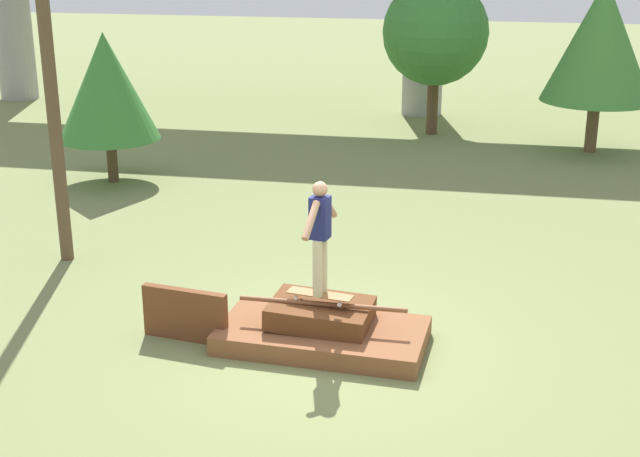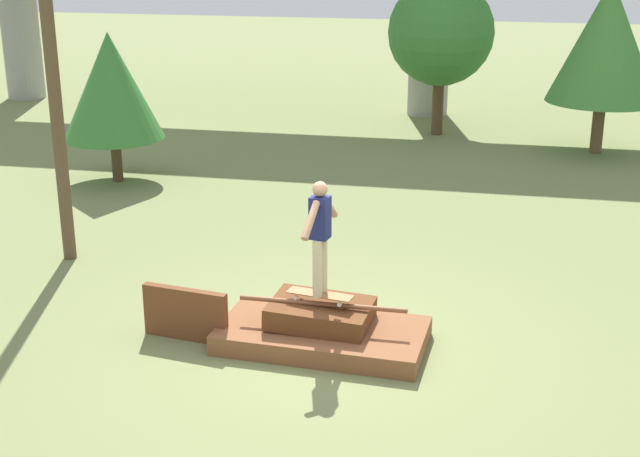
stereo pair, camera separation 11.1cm
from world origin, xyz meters
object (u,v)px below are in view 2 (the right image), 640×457
at_px(tree_behind_right, 111,86).
at_px(tree_mid_back, 606,41).
at_px(skater, 320,231).
at_px(tree_behind_left, 441,33).
at_px(skateboard, 320,295).

height_order(tree_behind_right, tree_mid_back, tree_mid_back).
bearing_deg(tree_behind_right, skater, -49.30).
bearing_deg(tree_behind_left, tree_mid_back, -16.99).
height_order(skateboard, tree_behind_right, tree_behind_right).
relative_size(skater, tree_mid_back, 0.37).
xyz_separation_m(skater, tree_behind_left, (0.50, 12.11, 1.02)).
xyz_separation_m(skater, tree_mid_back, (4.25, 10.96, 1.04)).
distance_m(skater, tree_behind_left, 12.16).
bearing_deg(skater, tree_mid_back, 68.82).
xyz_separation_m(tree_behind_left, tree_mid_back, (3.75, -1.15, 0.02)).
height_order(skater, tree_behind_right, tree_behind_right).
xyz_separation_m(skateboard, skater, (0.00, 0.00, 0.83)).
xyz_separation_m(skater, tree_behind_right, (-5.57, 6.48, 0.46)).
bearing_deg(tree_behind_left, tree_behind_right, -137.20).
relative_size(tree_behind_left, tree_behind_right, 1.26).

